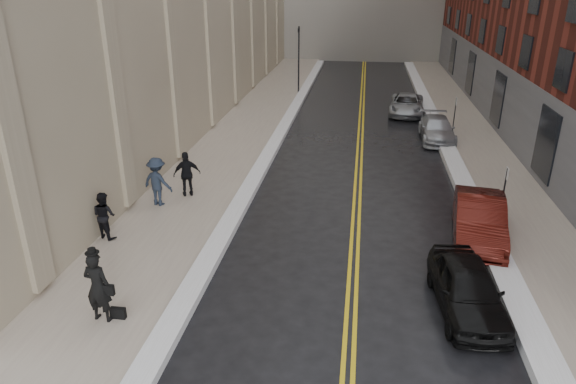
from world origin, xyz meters
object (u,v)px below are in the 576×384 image
(car_silver_near, at_px, (437,129))
(car_silver_far, at_px, (407,105))
(pedestrian_c, at_px, (187,174))
(car_maroon, at_px, (479,219))
(pedestrian_a, at_px, (104,215))
(pedestrian_b, at_px, (157,182))
(car_black, at_px, (467,288))
(pedestrian_main, at_px, (98,287))

(car_silver_near, bearing_deg, car_silver_far, 102.55)
(car_silver_near, relative_size, pedestrian_c, 2.34)
(car_maroon, distance_m, car_silver_near, 12.18)
(car_silver_far, xyz_separation_m, pedestrian_a, (-11.69, -20.15, 0.34))
(car_silver_near, height_order, pedestrian_c, pedestrian_c)
(pedestrian_c, bearing_deg, pedestrian_b, 26.76)
(car_maroon, distance_m, car_silver_far, 18.15)
(car_maroon, bearing_deg, pedestrian_a, -163.34)
(car_black, height_order, pedestrian_main, pedestrian_main)
(car_maroon, bearing_deg, pedestrian_b, -176.63)
(car_black, relative_size, pedestrian_main, 2.02)
(pedestrian_main, distance_m, pedestrian_a, 4.94)
(pedestrian_c, bearing_deg, car_maroon, 145.33)
(car_maroon, height_order, pedestrian_b, pedestrian_b)
(pedestrian_main, xyz_separation_m, pedestrian_b, (-1.30, 7.45, -0.02))
(car_silver_far, bearing_deg, pedestrian_main, -106.14)
(car_maroon, distance_m, pedestrian_main, 12.72)
(car_maroon, xyz_separation_m, car_silver_far, (-1.31, 18.10, -0.11))
(pedestrian_c, bearing_deg, car_black, 123.04)
(car_silver_near, relative_size, pedestrian_b, 2.25)
(car_black, distance_m, pedestrian_main, 10.00)
(car_silver_near, xyz_separation_m, pedestrian_a, (-13.00, -14.22, 0.35))
(car_silver_near, height_order, pedestrian_main, pedestrian_main)
(car_silver_near, height_order, car_silver_far, car_silver_far)
(pedestrian_main, bearing_deg, pedestrian_b, -74.94)
(car_maroon, height_order, car_silver_far, car_maroon)
(car_maroon, distance_m, pedestrian_b, 12.26)
(car_silver_near, xyz_separation_m, pedestrian_b, (-12.22, -11.24, 0.49))
(car_maroon, relative_size, car_silver_near, 1.05)
(car_black, distance_m, pedestrian_a, 12.10)
(car_maroon, distance_m, pedestrian_c, 11.54)
(car_silver_far, distance_m, pedestrian_c, 18.98)
(car_maroon, xyz_separation_m, pedestrian_a, (-13.00, -2.05, 0.22))
(pedestrian_a, height_order, pedestrian_b, pedestrian_b)
(car_black, relative_size, pedestrian_c, 2.15)
(car_silver_near, distance_m, car_silver_far, 6.07)
(car_maroon, bearing_deg, car_silver_near, 97.72)
(pedestrian_a, distance_m, pedestrian_c, 4.37)
(pedestrian_a, distance_m, pedestrian_b, 3.08)
(car_black, height_order, car_silver_near, car_black)
(pedestrian_main, bearing_deg, car_silver_far, -106.17)
(car_maroon, bearing_deg, car_black, -96.66)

